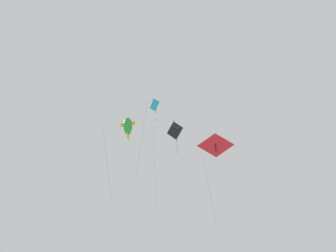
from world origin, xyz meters
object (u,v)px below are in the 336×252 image
Objects in this scene: kite_delta_highest at (216,146)px; kite_diamond_near_right at (175,131)px; kite_diamond_upper_right at (154,106)px; kite_fish_mid_left at (128,126)px.

kite_delta_highest is 0.81× the size of kite_diamond_near_right.
kite_diamond_upper_right is at bearing -123.02° from kite_diamond_near_right.
kite_diamond_upper_right is 1.22× the size of kite_fish_mid_left.
kite_delta_highest is at bearing -22.41° from kite_diamond_near_right.
kite_diamond_near_right is 7.84m from kite_fish_mid_left.
kite_delta_highest is at bearing 18.19° from kite_diamond_upper_right.
kite_fish_mid_left is (1.76, -7.05, -2.94)m from kite_diamond_near_right.
kite_diamond_near_right is at bearing 71.76° from kite_diamond_upper_right.
kite_fish_mid_left is at bearing -87.43° from kite_diamond_upper_right.
kite_diamond_near_right is at bearing 140.20° from kite_delta_highest.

